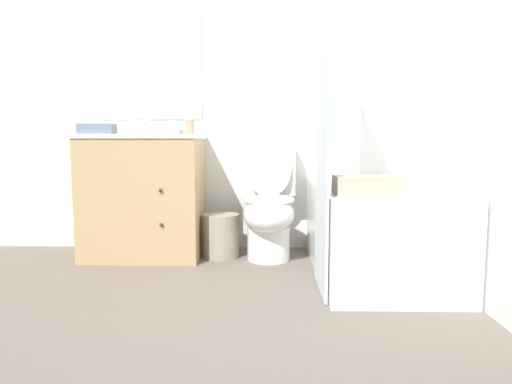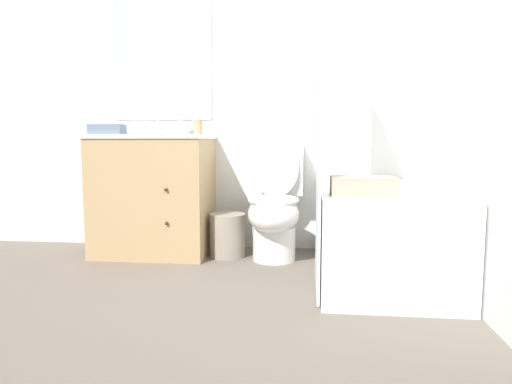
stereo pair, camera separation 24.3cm
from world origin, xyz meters
name	(u,v)px [view 2 (the right image)]	position (x,y,z in m)	size (l,w,h in m)	color
ground_plane	(229,318)	(0.00, 0.00, 0.00)	(14.00, 14.00, 0.00)	#6B6056
wall_back	(260,87)	(-0.01, 1.50, 1.25)	(8.00, 0.06, 2.50)	silver
wall_right	(458,68)	(1.21, 0.74, 1.25)	(0.05, 2.47, 2.50)	silver
vanity_cabinet	(154,193)	(-0.77, 1.19, 0.45)	(0.84, 0.59, 0.88)	tan
sink_faucet	(161,131)	(-0.77, 1.39, 0.92)	(0.14, 0.12, 0.12)	silver
toilet	(275,205)	(0.13, 1.14, 0.38)	(0.39, 0.65, 0.87)	white
bathtub	(379,232)	(0.80, 0.79, 0.28)	(0.74, 1.36, 0.55)	white
shower_curtain	(320,113)	(0.42, 0.43, 0.98)	(0.02, 0.49, 1.95)	silver
wastebasket	(228,235)	(-0.21, 1.16, 0.16)	(0.26, 0.26, 0.31)	gray
tissue_box	(180,129)	(-0.61, 1.37, 0.93)	(0.13, 0.13, 0.11)	silver
soap_dispenser	(198,127)	(-0.44, 1.27, 0.94)	(0.06, 0.06, 0.14)	tan
hand_towel_folded	(107,129)	(-1.03, 1.01, 0.92)	(0.24, 0.12, 0.07)	slate
bath_towel_folded	(363,186)	(0.65, 0.39, 0.60)	(0.34, 0.24, 0.10)	tan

